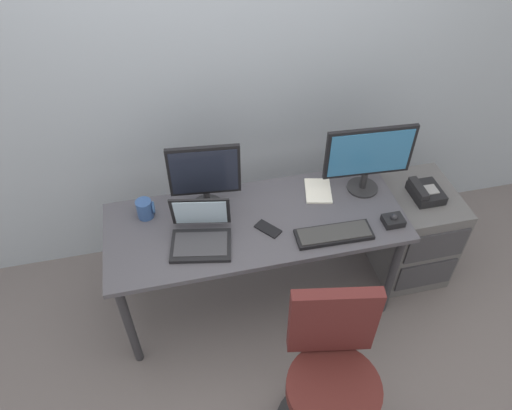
# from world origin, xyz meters

# --- Properties ---
(ground_plane) EXTENTS (8.00, 8.00, 0.00)m
(ground_plane) POSITION_xyz_m (0.00, 0.00, 0.00)
(ground_plane) COLOR #675F60
(back_wall) EXTENTS (6.00, 0.10, 2.80)m
(back_wall) POSITION_xyz_m (0.00, 0.67, 1.40)
(back_wall) COLOR #9BA7B5
(back_wall) RESTS_ON ground
(desk) EXTENTS (1.64, 0.65, 0.72)m
(desk) POSITION_xyz_m (0.00, 0.00, 0.64)
(desk) COLOR #48474F
(desk) RESTS_ON ground
(file_cabinet) EXTENTS (0.42, 0.53, 0.65)m
(file_cabinet) POSITION_xyz_m (1.05, 0.06, 0.32)
(file_cabinet) COLOR #585759
(file_cabinet) RESTS_ON ground
(desk_phone) EXTENTS (0.17, 0.20, 0.09)m
(desk_phone) POSITION_xyz_m (1.04, 0.04, 0.68)
(desk_phone) COLOR black
(desk_phone) RESTS_ON file_cabinet
(office_chair) EXTENTS (0.52, 0.52, 0.94)m
(office_chair) POSITION_xyz_m (0.17, -0.84, 0.43)
(office_chair) COLOR black
(office_chair) RESTS_ON ground
(monitor_main) EXTENTS (0.50, 0.18, 0.42)m
(monitor_main) POSITION_xyz_m (0.67, 0.12, 0.96)
(monitor_main) COLOR #262628
(monitor_main) RESTS_ON desk
(monitor_side) EXTENTS (0.38, 0.18, 0.42)m
(monitor_side) POSITION_xyz_m (-0.24, 0.17, 0.95)
(monitor_side) COLOR #262628
(monitor_side) RESTS_ON desk
(keyboard) EXTENTS (0.41, 0.15, 0.03)m
(keyboard) POSITION_xyz_m (0.38, -0.20, 0.73)
(keyboard) COLOR black
(keyboard) RESTS_ON desk
(laptop) EXTENTS (0.36, 0.33, 0.24)m
(laptop) POSITION_xyz_m (-0.31, -0.07, 0.77)
(laptop) COLOR black
(laptop) RESTS_ON desk
(trackball_mouse) EXTENTS (0.11, 0.09, 0.07)m
(trackball_mouse) POSITION_xyz_m (0.72, -0.18, 0.74)
(trackball_mouse) COLOR black
(trackball_mouse) RESTS_ON desk
(coffee_mug) EXTENTS (0.10, 0.09, 0.11)m
(coffee_mug) POSITION_xyz_m (-0.58, 0.17, 0.77)
(coffee_mug) COLOR #2F4E88
(coffee_mug) RESTS_ON desk
(paper_notepad) EXTENTS (0.19, 0.24, 0.01)m
(paper_notepad) POSITION_xyz_m (0.41, 0.15, 0.72)
(paper_notepad) COLOR white
(paper_notepad) RESTS_ON desk
(cell_phone) EXTENTS (0.14, 0.15, 0.01)m
(cell_phone) POSITION_xyz_m (0.05, -0.08, 0.72)
(cell_phone) COLOR black
(cell_phone) RESTS_ON desk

